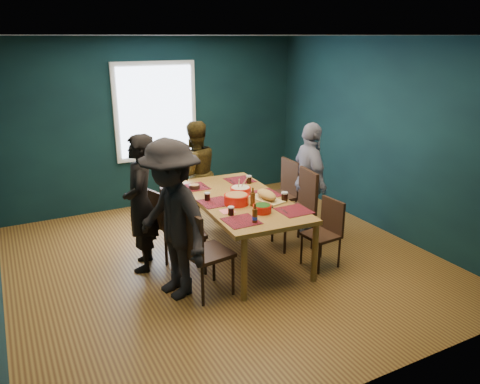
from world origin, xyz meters
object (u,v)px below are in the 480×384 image
at_px(dining_table, 240,204).
at_px(bowl_herbs, 262,208).
at_px(chair_left_far, 162,217).
at_px(person_back, 195,173).
at_px(chair_right_mid, 300,202).
at_px(person_far_left, 141,203).
at_px(chair_right_far, 283,189).
at_px(cutting_board, 266,196).
at_px(bowl_salad, 236,199).
at_px(person_near_left, 172,220).
at_px(chair_left_near, 200,247).
at_px(person_right, 310,181).
at_px(chair_right_near, 326,228).
at_px(bowl_dumpling, 240,191).
at_px(chair_left_mid, 176,226).

height_order(dining_table, bowl_herbs, bowl_herbs).
bearing_deg(chair_left_far, person_back, 27.96).
xyz_separation_m(chair_right_mid, person_far_left, (-2.04, 0.33, 0.22)).
height_order(chair_right_far, cutting_board, chair_right_far).
distance_m(person_back, bowl_salad, 1.51).
relative_size(person_near_left, bowl_herbs, 8.13).
bearing_deg(cutting_board, person_near_left, 178.47).
bearing_deg(person_near_left, person_far_left, 176.26).
bearing_deg(chair_right_far, chair_left_near, -144.60).
height_order(chair_right_far, person_right, person_right).
distance_m(chair_right_near, person_far_left, 2.25).
bearing_deg(chair_left_far, bowl_dumpling, -42.26).
height_order(chair_left_near, bowl_herbs, chair_left_near).
xyz_separation_m(person_right, cutting_board, (-0.91, -0.37, 0.04)).
relative_size(dining_table, chair_right_near, 2.56).
bearing_deg(cutting_board, person_right, 9.10).
bearing_deg(dining_table, person_near_left, -152.28).
height_order(chair_left_far, person_back, person_back).
bearing_deg(bowl_dumpling, bowl_herbs, -95.47).
xyz_separation_m(chair_right_far, person_right, (0.15, -0.42, 0.22)).
bearing_deg(person_near_left, chair_left_mid, 144.21).
xyz_separation_m(person_back, bowl_dumpling, (0.11, -1.24, 0.07)).
height_order(person_back, person_right, person_right).
height_order(person_far_left, person_right, person_far_left).
relative_size(person_right, bowl_dumpling, 6.19).
height_order(person_far_left, cutting_board, person_far_left).
relative_size(chair_left_near, chair_right_near, 1.19).
bearing_deg(person_far_left, bowl_salad, 86.19).
xyz_separation_m(chair_left_far, bowl_salad, (0.71, -0.67, 0.34)).
relative_size(chair_left_near, bowl_salad, 3.35).
height_order(person_far_left, bowl_salad, person_far_left).
distance_m(person_far_left, person_right, 2.34).
xyz_separation_m(chair_right_far, cutting_board, (-0.76, -0.80, 0.26)).
xyz_separation_m(chair_right_mid, person_back, (-0.92, 1.38, 0.17)).
height_order(dining_table, cutting_board, cutting_board).
relative_size(dining_table, person_far_left, 1.29).
xyz_separation_m(chair_right_near, person_near_left, (-1.89, 0.20, 0.38)).
distance_m(chair_left_far, person_near_left, 1.06).
height_order(chair_right_far, person_back, person_back).
bearing_deg(chair_left_far, chair_right_far, -15.80).
xyz_separation_m(person_right, bowl_herbs, (-1.17, -0.71, 0.03)).
relative_size(person_near_left, bowl_salad, 5.85).
relative_size(person_right, cutting_board, 2.77).
bearing_deg(person_right, person_near_left, 118.74).
height_order(chair_left_mid, chair_left_near, chair_left_mid).
height_order(chair_right_near, person_back, person_back).
height_order(chair_left_mid, person_near_left, person_near_left).
xyz_separation_m(person_far_left, person_back, (1.12, 1.05, -0.05)).
bearing_deg(bowl_salad, chair_left_mid, 167.06).
relative_size(chair_left_far, bowl_dumpling, 3.40).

